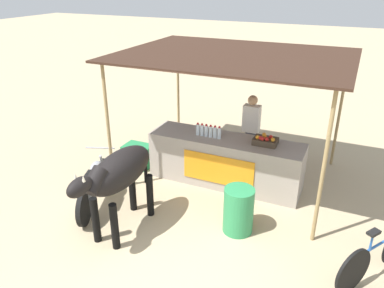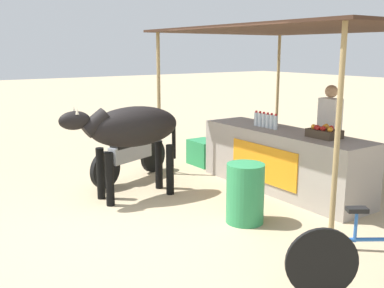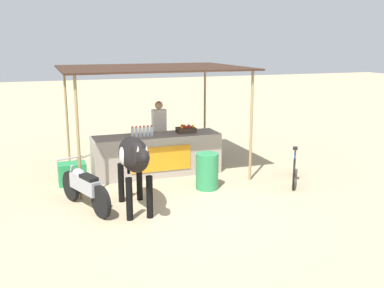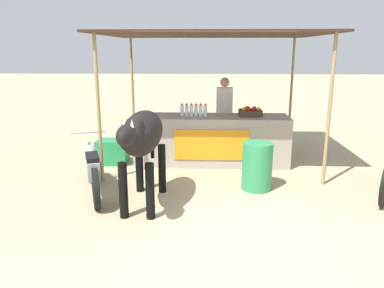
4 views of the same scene
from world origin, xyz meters
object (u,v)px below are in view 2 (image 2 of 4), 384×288
object	(u,v)px
vendor_behind_counter	(329,135)
cow	(130,130)
water_barrel	(245,193)
fruit_crate	(324,132)
motorcycle_parked	(131,155)
bicycle_leaning	(377,260)
cooler_box	(204,153)
stall_counter	(282,160)

from	to	relation	value
vendor_behind_counter	cow	xyz separation A→B (m)	(-1.28, -2.90, 0.18)
water_barrel	cow	xyz separation A→B (m)	(-1.73, -0.74, 0.65)
fruit_crate	vendor_behind_counter	distance (m)	0.87
motorcycle_parked	bicycle_leaning	size ratio (longest dim) A/B	1.21
fruit_crate	cow	size ratio (longest dim) A/B	0.24
fruit_crate	cow	distance (m)	2.81
water_barrel	cooler_box	bearing A→B (deg)	154.28
cooler_box	motorcycle_parked	xyz separation A→B (m)	(0.09, -1.61, 0.19)
cooler_box	vendor_behind_counter	bearing A→B (deg)	20.73
fruit_crate	vendor_behind_counter	size ratio (longest dim) A/B	0.27
water_barrel	bicycle_leaning	distance (m)	2.04
fruit_crate	motorcycle_parked	bearing A→B (deg)	-146.36
cooler_box	motorcycle_parked	world-z (taller)	motorcycle_parked
cow	bicycle_leaning	xyz separation A→B (m)	(3.76, 0.54, -0.69)
vendor_behind_counter	fruit_crate	bearing A→B (deg)	-55.99
fruit_crate	cow	xyz separation A→B (m)	(-1.75, -2.19, -0.00)
fruit_crate	cooler_box	size ratio (longest dim) A/B	0.73
cooler_box	cow	world-z (taller)	cow
cow	bicycle_leaning	bearing A→B (deg)	8.10
bicycle_leaning	stall_counter	bearing A→B (deg)	149.78
stall_counter	cooler_box	world-z (taller)	stall_counter
stall_counter	cooler_box	size ratio (longest dim) A/B	5.00
vendor_behind_counter	cooler_box	size ratio (longest dim) A/B	2.75
motorcycle_parked	bicycle_leaning	bearing A→B (deg)	1.18
bicycle_leaning	cow	bearing A→B (deg)	-171.90
water_barrel	cow	bearing A→B (deg)	-156.77
water_barrel	bicycle_leaning	size ratio (longest dim) A/B	0.55
vendor_behind_counter	cooler_box	bearing A→B (deg)	-159.27
bicycle_leaning	motorcycle_parked	bearing A→B (deg)	-178.82
vendor_behind_counter	water_barrel	xyz separation A→B (m)	(0.46, -2.15, -0.46)
cooler_box	cow	bearing A→B (deg)	-64.67
fruit_crate	bicycle_leaning	bearing A→B (deg)	-39.48
fruit_crate	motorcycle_parked	distance (m)	3.22
cooler_box	water_barrel	size ratio (longest dim) A/B	0.77
cooler_box	motorcycle_parked	size ratio (longest dim) A/B	0.35
fruit_crate	vendor_behind_counter	world-z (taller)	vendor_behind_counter
cow	vendor_behind_counter	bearing A→B (deg)	66.20
motorcycle_parked	bicycle_leaning	world-z (taller)	motorcycle_parked
stall_counter	bicycle_leaning	size ratio (longest dim) A/B	2.13
motorcycle_parked	bicycle_leaning	distance (m)	4.64
vendor_behind_counter	motorcycle_parked	xyz separation A→B (m)	(-2.15, -2.46, -0.42)
vendor_behind_counter	bicycle_leaning	size ratio (longest dim) A/B	1.17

